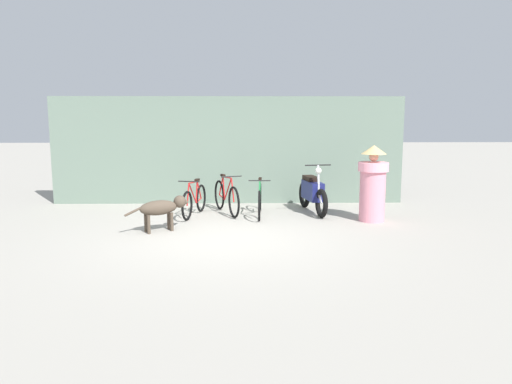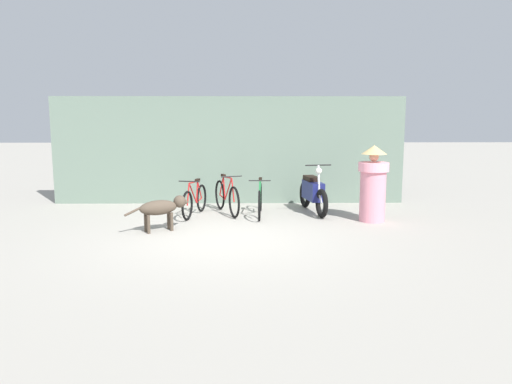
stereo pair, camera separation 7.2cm
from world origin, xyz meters
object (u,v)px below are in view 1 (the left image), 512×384
at_px(bicycle_0, 194,201).
at_px(person_in_robes, 373,183).
at_px(stray_dog, 162,208).
at_px(bicycle_1, 226,197).
at_px(motorcycle, 313,193).
at_px(bicycle_2, 260,200).

distance_m(bicycle_0, person_in_robes, 3.80).
relative_size(bicycle_0, stray_dog, 1.40).
relative_size(bicycle_1, motorcycle, 0.90).
height_order(bicycle_0, stray_dog, bicycle_0).
xyz_separation_m(bicycle_0, person_in_robes, (3.72, -0.61, 0.46)).
xyz_separation_m(stray_dog, person_in_robes, (4.18, 0.80, 0.34)).
distance_m(bicycle_1, bicycle_2, 0.79).
bearing_deg(motorcycle, bicycle_0, -93.19).
xyz_separation_m(bicycle_1, person_in_robes, (3.04, -0.88, 0.43)).
height_order(bicycle_0, person_in_robes, person_in_robes).
height_order(stray_dog, person_in_robes, person_in_robes).
distance_m(bicycle_2, person_in_robes, 2.42).
distance_m(motorcycle, person_in_robes, 1.49).
xyz_separation_m(bicycle_0, motorcycle, (2.62, 0.33, 0.11)).
bearing_deg(bicycle_0, bicycle_2, 102.46).
distance_m(bicycle_2, stray_dog, 2.36).
distance_m(bicycle_0, bicycle_1, 0.73).
bearing_deg(bicycle_2, bicycle_1, -107.25).
distance_m(bicycle_1, motorcycle, 1.94).
height_order(bicycle_2, stray_dog, bicycle_2).
relative_size(bicycle_0, bicycle_2, 0.91).
bearing_deg(motorcycle, person_in_robes, 39.21).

